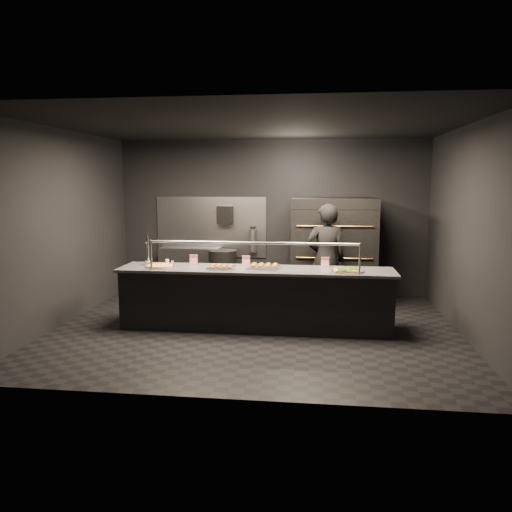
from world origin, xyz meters
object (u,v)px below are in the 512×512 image
object	(u,v)px
slider_tray_b	(264,266)
worker	(326,259)
round_pizza	(160,266)
pizza_oven	(333,250)
towel_dispenser	(225,215)
trash_bin	(223,273)
fire_extinguisher	(253,240)
square_pizza	(348,270)
service_counter	(255,298)
beer_tap	(148,255)
slider_tray_a	(221,267)
prep_shelf	(190,270)

from	to	relation	value
slider_tray_b	worker	world-z (taller)	worker
round_pizza	slider_tray_b	distance (m)	1.58
pizza_oven	towel_dispenser	distance (m)	2.23
round_pizza	towel_dispenser	bearing A→B (deg)	77.32
towel_dispenser	trash_bin	xyz separation A→B (m)	(0.00, -0.31, -1.10)
trash_bin	worker	world-z (taller)	worker
round_pizza	worker	bearing A→B (deg)	23.59
pizza_oven	fire_extinguisher	distance (m)	1.63
round_pizza	trash_bin	bearing A→B (deg)	75.57
round_pizza	square_pizza	size ratio (longest dim) A/B	0.94
service_counter	worker	size ratio (longest dim) A/B	2.23
trash_bin	beer_tap	bearing A→B (deg)	-112.39
slider_tray_a	fire_extinguisher	bearing A→B (deg)	86.54
service_counter	worker	world-z (taller)	worker
square_pizza	worker	world-z (taller)	worker
towel_dispenser	worker	distance (m)	2.46
pizza_oven	slider_tray_b	distance (m)	2.16
pizza_oven	square_pizza	world-z (taller)	pizza_oven
service_counter	beer_tap	size ratio (longest dim) A/B	8.08
slider_tray_b	worker	size ratio (longest dim) A/B	0.29
service_counter	slider_tray_a	world-z (taller)	service_counter
prep_shelf	worker	distance (m)	2.98
beer_tap	slider_tray_a	bearing A→B (deg)	-10.32
pizza_oven	beer_tap	world-z (taller)	pizza_oven
service_counter	fire_extinguisher	size ratio (longest dim) A/B	8.12
trash_bin	slider_tray_a	bearing A→B (deg)	-79.52
fire_extinguisher	slider_tray_b	size ratio (longest dim) A/B	0.93
towel_dispenser	worker	world-z (taller)	worker
square_pizza	slider_tray_b	bearing A→B (deg)	174.80
fire_extinguisher	towel_dispenser	bearing A→B (deg)	-178.96
service_counter	beer_tap	world-z (taller)	beer_tap
towel_dispenser	worker	bearing A→B (deg)	-34.71
pizza_oven	worker	size ratio (longest dim) A/B	1.04
pizza_oven	square_pizza	distance (m)	1.99
towel_dispenser	round_pizza	size ratio (longest dim) A/B	0.76
beer_tap	slider_tray_b	xyz separation A→B (m)	(1.83, -0.11, -0.12)
pizza_oven	trash_bin	distance (m)	2.17
pizza_oven	square_pizza	xyz separation A→B (m)	(0.15, -1.99, -0.03)
service_counter	slider_tray_b	world-z (taller)	service_counter
fire_extinguisher	trash_bin	distance (m)	0.88
service_counter	fire_extinguisher	xyz separation A→B (m)	(-0.35, 2.40, 0.60)
fire_extinguisher	slider_tray_b	distance (m)	2.43
round_pizza	worker	world-z (taller)	worker
fire_extinguisher	slider_tray_a	size ratio (longest dim) A/B	1.09
towel_dispenser	beer_tap	size ratio (longest dim) A/B	0.69
fire_extinguisher	worker	bearing A→B (deg)	-44.17
pizza_oven	beer_tap	bearing A→B (deg)	-148.74
towel_dispenser	trash_bin	size ratio (longest dim) A/B	0.39
square_pizza	beer_tap	bearing A→B (deg)	175.78
slider_tray_b	worker	xyz separation A→B (m)	(0.92, 1.01, -0.03)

